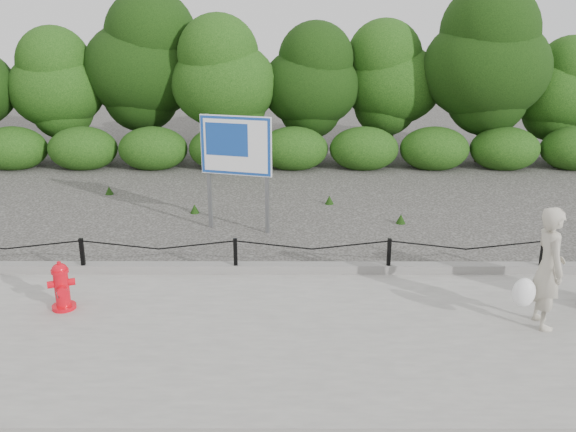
{
  "coord_description": "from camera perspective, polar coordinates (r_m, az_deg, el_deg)",
  "views": [
    {
      "loc": [
        0.88,
        -9.24,
        4.05
      ],
      "look_at": [
        0.86,
        0.2,
        1.0
      ],
      "focal_mm": 38.0,
      "sensor_mm": 36.0,
      "label": 1
    }
  ],
  "objects": [
    {
      "name": "advertising_sign",
      "position": [
        11.88,
        -4.9,
        6.1
      ],
      "size": [
        1.4,
        0.47,
        2.31
      ],
      "rotation": [
        0.0,
        0.0,
        -0.28
      ],
      "color": "slate",
      "rests_on": "ground"
    },
    {
      "name": "chain_barrier",
      "position": [
        9.95,
        -4.94,
        -3.33
      ],
      "size": [
        10.06,
        0.06,
        0.6
      ],
      "color": "black",
      "rests_on": "sidewalk"
    },
    {
      "name": "pedestrian",
      "position": [
        8.79,
        23.08,
        -4.61
      ],
      "size": [
        0.71,
        0.62,
        1.68
      ],
      "rotation": [
        0.0,
        0.0,
        1.56
      ],
      "color": "#B0A896",
      "rests_on": "sidewalk"
    },
    {
      "name": "treeline",
      "position": [
        18.25,
        -1.53,
        13.27
      ],
      "size": [
        20.07,
        3.92,
        4.95
      ],
      "color": "black",
      "rests_on": "ground"
    },
    {
      "name": "curb",
      "position": [
        10.11,
        -4.87,
        -4.85
      ],
      "size": [
        14.0,
        0.22,
        0.14
      ],
      "primitive_type": "cube",
      "color": "slate",
      "rests_on": "sidewalk"
    },
    {
      "name": "fire_hydrant",
      "position": [
        9.31,
        -20.42,
        -6.21
      ],
      "size": [
        0.44,
        0.44,
        0.73
      ],
      "rotation": [
        0.0,
        0.0,
        0.37
      ],
      "color": "red",
      "rests_on": "sidewalk"
    },
    {
      "name": "sidewalk",
      "position": [
        8.32,
        -6.04,
        -11.01
      ],
      "size": [
        14.0,
        4.0,
        0.08
      ],
      "primitive_type": "cube",
      "color": "gray",
      "rests_on": "ground"
    },
    {
      "name": "ground",
      "position": [
        10.13,
        -4.87,
        -5.74
      ],
      "size": [
        90.0,
        90.0,
        0.0
      ],
      "primitive_type": "plane",
      "color": "#2D2B28",
      "rests_on": "ground"
    }
  ]
}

